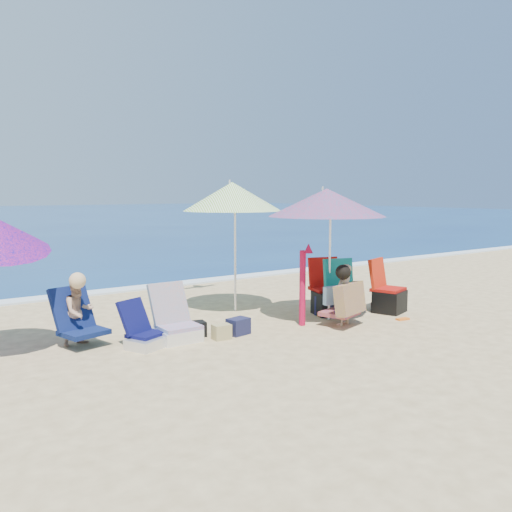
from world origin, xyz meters
TOP-DOWN VIEW (x-y plane):
  - ground at (0.00, 0.00)m, footprint 120.00×120.00m
  - foam at (0.00, 5.10)m, footprint 120.00×0.50m
  - umbrella_turquoise at (0.81, 0.58)m, footprint 2.45×2.45m
  - umbrella_striped at (-0.04, 2.06)m, footprint 2.21×2.21m
  - furled_umbrella at (0.24, 0.47)m, footprint 0.17×0.30m
  - chair_navy at (-2.31, 0.85)m, footprint 0.64×0.74m
  - chair_rainbow at (-1.78, 0.91)m, footprint 0.59×0.71m
  - camp_chair_left at (2.11, 0.36)m, footprint 0.68×0.69m
  - camp_chair_right at (1.13, 0.79)m, footprint 0.95×0.96m
  - person_center at (0.76, 0.08)m, footprint 0.71×0.71m
  - person_left at (-2.99, 1.47)m, footprint 0.72×0.77m
  - bag_navy_a at (-0.89, 0.63)m, footprint 0.35×0.28m
  - bag_black_a at (-1.46, 0.91)m, footprint 0.34×0.28m
  - bag_tan at (-1.23, 0.55)m, footprint 0.27×0.20m
  - bag_navy_b at (1.12, 0.79)m, footprint 0.48×0.39m
  - bag_black_b at (1.95, 0.43)m, footprint 0.26×0.20m
  - orange_item at (1.84, -0.19)m, footprint 0.24×0.13m

SIDE VIEW (x-z plane):
  - ground at x=0.00m, z-range 0.00..0.00m
  - orange_item at x=1.84m, z-range 0.00..0.03m
  - foam at x=0.00m, z-range 0.00..0.04m
  - bag_black_b at x=1.95m, z-range 0.00..0.18m
  - bag_tan at x=-1.23m, z-range 0.00..0.22m
  - bag_black_a at x=-1.46m, z-range 0.00..0.22m
  - bag_navy_a at x=-0.89m, z-range 0.00..0.24m
  - bag_navy_b at x=1.12m, z-range 0.00..0.33m
  - chair_navy at x=-2.31m, z-range -0.15..0.48m
  - chair_rainbow at x=-1.78m, z-range -0.19..0.61m
  - camp_chair_left at x=2.11m, z-range -0.19..0.75m
  - camp_chair_right at x=1.13m, z-range -0.14..0.87m
  - person_left at x=-2.99m, z-range -0.05..0.98m
  - person_center at x=0.76m, z-range -0.01..0.97m
  - furled_umbrella at x=0.24m, z-range 0.07..1.39m
  - umbrella_turquoise at x=0.81m, z-range 0.84..3.03m
  - umbrella_striped at x=-0.04m, z-range 0.87..3.19m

